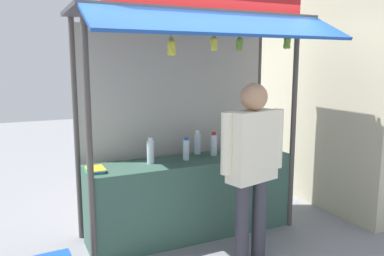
% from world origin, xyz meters
% --- Properties ---
extents(ground_plane, '(20.00, 20.00, 0.00)m').
position_xyz_m(ground_plane, '(0.00, 0.00, 0.00)').
color(ground_plane, gray).
extents(stall_counter, '(2.30, 0.56, 0.86)m').
position_xyz_m(stall_counter, '(0.00, 0.00, 0.43)').
color(stall_counter, '#385B4C').
rests_on(stall_counter, ground).
extents(stall_structure, '(2.50, 1.44, 2.76)m').
position_xyz_m(stall_structure, '(0.00, 0.12, 1.65)').
color(stall_structure, '#4C4742').
rests_on(stall_structure, ground).
extents(water_bottle_mid_right, '(0.08, 0.08, 0.28)m').
position_xyz_m(water_bottle_mid_right, '(0.17, 0.21, 0.99)').
color(water_bottle_mid_right, silver).
rests_on(water_bottle_mid_right, stall_counter).
extents(water_bottle_front_right, '(0.08, 0.08, 0.28)m').
position_xyz_m(water_bottle_front_right, '(0.92, 0.14, 0.99)').
color(water_bottle_front_right, silver).
rests_on(water_bottle_front_right, stall_counter).
extents(water_bottle_mid_left, '(0.08, 0.08, 0.27)m').
position_xyz_m(water_bottle_mid_left, '(0.31, 0.07, 0.99)').
color(water_bottle_mid_left, silver).
rests_on(water_bottle_mid_left, stall_counter).
extents(water_bottle_far_right, '(0.07, 0.07, 0.25)m').
position_xyz_m(water_bottle_far_right, '(-0.07, 0.01, 0.98)').
color(water_bottle_far_right, silver).
rests_on(water_bottle_far_right, stall_counter).
extents(water_bottle_far_left, '(0.08, 0.08, 0.28)m').
position_xyz_m(water_bottle_far_left, '(-0.47, 0.03, 0.99)').
color(water_bottle_far_left, silver).
rests_on(water_bottle_far_left, stall_counter).
extents(magazine_stack_left, '(0.24, 0.27, 0.05)m').
position_xyz_m(magazine_stack_left, '(0.61, 0.01, 0.89)').
color(magazine_stack_left, purple).
rests_on(magazine_stack_left, stall_counter).
extents(magazine_stack_front_left, '(0.20, 0.27, 0.03)m').
position_xyz_m(magazine_stack_front_left, '(-1.06, -0.04, 0.88)').
color(magazine_stack_front_left, green).
rests_on(magazine_stack_front_left, stall_counter).
extents(banana_bunch_inner_left, '(0.09, 0.09, 0.22)m').
position_xyz_m(banana_bunch_inner_left, '(0.94, -0.38, 2.12)').
color(banana_bunch_inner_left, '#332D23').
extents(banana_bunch_inner_right, '(0.09, 0.09, 0.25)m').
position_xyz_m(banana_bunch_inner_right, '(0.35, -0.38, 2.09)').
color(banana_bunch_inner_right, '#332D23').
extents(banana_bunch_rightmost, '(0.10, 0.10, 0.30)m').
position_xyz_m(banana_bunch_rightmost, '(-0.39, -0.38, 2.05)').
color(banana_bunch_rightmost, '#332D23').
extents(banana_bunch_leftmost, '(0.10, 0.10, 0.25)m').
position_xyz_m(banana_bunch_leftmost, '(0.06, -0.38, 2.09)').
color(banana_bunch_leftmost, '#332D23').
extents(vendor_person, '(0.66, 0.32, 1.73)m').
position_xyz_m(vendor_person, '(0.22, -0.84, 1.04)').
color(vendor_person, '#383842').
rests_on(vendor_person, ground).
extents(neighbour_wall, '(0.20, 2.40, 2.82)m').
position_xyz_m(neighbour_wall, '(1.97, 0.30, 1.41)').
color(neighbour_wall, '#B7B194').
rests_on(neighbour_wall, ground).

